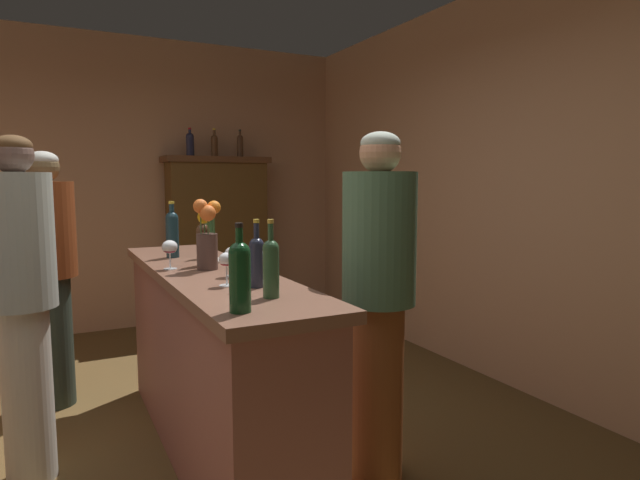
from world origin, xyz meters
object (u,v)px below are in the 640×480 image
wine_bottle_merlot (271,265)px  wine_bottle_pinot (240,273)px  cheese_plate (219,260)px  patron_redhead (22,294)px  wine_bottle_malbec (203,242)px  wine_glass_front (226,262)px  display_bottle_center (240,145)px  patron_by_cabinet (48,268)px  display_bottle_left (190,143)px  wine_bottle_riesling (172,232)px  wine_glass_rear (170,248)px  display_cabinet (218,238)px  wine_bottle_chardonnay (209,233)px  wine_glass_mid (232,255)px  bartender (379,292)px  display_bottle_midleft (214,144)px  wine_bottle_rose (257,259)px  flower_arrangement (207,234)px  bar_counter (212,362)px

wine_bottle_merlot → wine_bottle_pinot: bearing=-137.5°
cheese_plate → patron_redhead: size_ratio=0.09×
wine_bottle_malbec → wine_glass_front: 0.61m
wine_glass_front → cheese_plate: size_ratio=0.96×
wine_bottle_pinot → display_bottle_center: 3.82m
wine_bottle_merlot → patron_by_cabinet: size_ratio=0.19×
wine_bottle_pinot → display_bottle_left: bearing=78.9°
wine_bottle_riesling → patron_redhead: (-0.80, -0.39, -0.23)m
wine_glass_rear → display_cabinet: bearing=68.5°
cheese_plate → display_bottle_center: (0.93, 2.35, 0.82)m
wine_bottle_chardonnay → cheese_plate: bearing=-87.6°
wine_glass_rear → patron_by_cabinet: patron_by_cabinet is taller
wine_glass_mid → display_bottle_left: 2.99m
wine_bottle_chardonnay → wine_glass_front: 0.92m
wine_bottle_merlot → patron_by_cabinet: bearing=112.9°
wine_bottle_riesling → bartender: bearing=-57.6°
display_bottle_midleft → display_bottle_center: (0.27, -0.00, 0.00)m
wine_bottle_pinot → patron_redhead: (-0.72, 1.10, -0.22)m
wine_bottle_merlot → wine_bottle_rose: (0.02, 0.23, -0.01)m
display_bottle_center → patron_by_cabinet: 2.54m
display_bottle_left → bartender: 3.34m
bartender → patron_redhead: bearing=-38.2°
display_cabinet → patron_redhead: 2.98m
display_cabinet → flower_arrangement: size_ratio=4.60×
display_cabinet → wine_bottle_rose: display_cabinet is taller
display_bottle_midleft → patron_by_cabinet: bearing=-135.6°
wine_bottle_malbec → display_bottle_midleft: display_bottle_midleft is taller
flower_arrangement → wine_glass_front: bearing=-95.1°
patron_redhead → cheese_plate: bearing=35.7°
patron_redhead → bartender: (1.53, -0.76, 0.00)m
wine_bottle_riesling → wine_bottle_rose: (0.13, -1.10, -0.03)m
bar_counter → display_bottle_left: bearing=78.2°
wine_bottle_chardonnay → wine_glass_mid: 0.70m
cheese_plate → display_bottle_midleft: (0.66, 2.35, 0.82)m
bar_counter → wine_bottle_merlot: 1.00m
bar_counter → display_cabinet: (0.81, 2.62, 0.38)m
display_bottle_midleft → patron_by_cabinet: display_bottle_midleft is taller
wine_bottle_malbec → display_bottle_center: display_bottle_center is taller
wine_glass_mid → cheese_plate: bearing=80.7°
display_cabinet → patron_redhead: display_cabinet is taller
flower_arrangement → patron_redhead: (-0.87, 0.14, -0.26)m
wine_bottle_chardonnay → wine_bottle_malbec: bearing=-111.4°
wine_bottle_rose → cheese_plate: wine_bottle_rose is taller
display_bottle_midleft → patron_redhead: (-1.67, -2.46, -0.90)m
wine_bottle_chardonnay → patron_by_cabinet: 1.12m
wine_glass_rear → patron_redhead: patron_redhead is taller
wine_bottle_chardonnay → wine_glass_rear: bearing=-132.6°
cheese_plate → bar_counter: bearing=-116.5°
display_bottle_center → wine_bottle_malbec: bearing=-113.1°
display_cabinet → patron_by_cabinet: bearing=-135.8°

